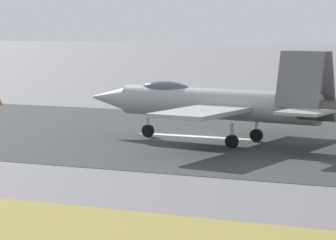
{
  "coord_description": "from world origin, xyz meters",
  "views": [
    {
      "loc": [
        -20.51,
        50.69,
        7.36
      ],
      "look_at": [
        -2.53,
        9.8,
        2.2
      ],
      "focal_mm": 93.98,
      "sensor_mm": 36.0,
      "label": 1
    }
  ],
  "objects": [
    {
      "name": "ground_plane",
      "position": [
        0.0,
        0.0,
        0.0
      ],
      "size": [
        400.0,
        400.0,
        0.0
      ],
      "primitive_type": "plane",
      "color": "slate"
    },
    {
      "name": "runway_strip",
      "position": [
        -0.02,
        0.0,
        0.01
      ],
      "size": [
        240.0,
        26.0,
        0.02
      ],
      "color": "#323434",
      "rests_on": "ground"
    },
    {
      "name": "fighter_jet",
      "position": [
        -2.31,
        1.9,
        2.38
      ],
      "size": [
        17.64,
        13.91,
        5.58
      ],
      "color": "#9A9F9F",
      "rests_on": "ground"
    },
    {
      "name": "marker_cone_mid",
      "position": [
        3.53,
        -12.3,
        0.28
      ],
      "size": [
        0.44,
        0.44,
        0.55
      ],
      "primitive_type": "cone",
      "color": "orange",
      "rests_on": "ground"
    },
    {
      "name": "marker_cone_far",
      "position": [
        22.97,
        -12.3,
        0.28
      ],
      "size": [
        0.44,
        0.44,
        0.55
      ],
      "primitive_type": "cone",
      "color": "orange",
      "rests_on": "ground"
    }
  ]
}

